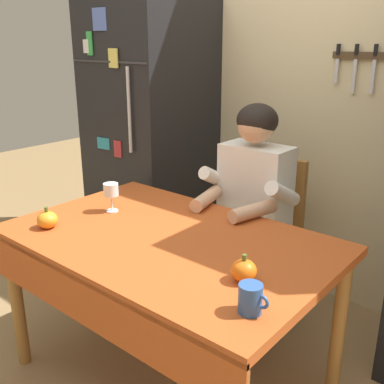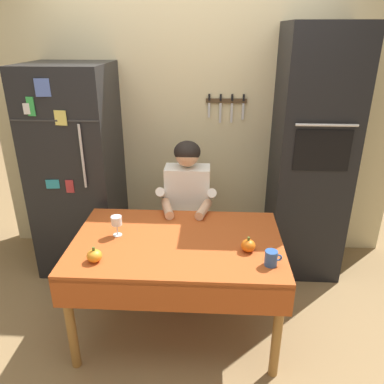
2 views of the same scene
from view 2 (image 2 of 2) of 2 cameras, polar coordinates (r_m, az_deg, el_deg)
name	(u,v)px [view 2 (image 2 of 2)]	position (r m, az deg, el deg)	size (l,w,h in m)	color
ground_plane	(178,336)	(2.92, -2.20, -20.90)	(10.00, 10.00, 0.00)	#93754C
back_wall_assembly	(194,117)	(3.52, 0.33, 11.20)	(3.70, 0.13, 2.60)	beige
refrigerator	(78,171)	(3.45, -16.86, 3.05)	(0.68, 0.71, 1.80)	black
wall_oven	(310,157)	(3.34, 17.45, 5.05)	(0.60, 0.64, 2.10)	black
dining_table	(177,253)	(2.57, -2.27, -9.13)	(1.40, 0.90, 0.74)	#9E6B33
chair_behind_person	(189,218)	(3.33, -0.52, -3.97)	(0.40, 0.40, 0.93)	#9E6B33
seated_person	(187,204)	(3.06, -0.76, -1.81)	(0.47, 0.55, 1.25)	#38384C
coffee_mug	(271,258)	(2.32, 11.89, -9.75)	(0.10, 0.08, 0.10)	#2D569E
wine_glass	(116,222)	(2.60, -11.34, -4.41)	(0.07, 0.07, 0.14)	white
pumpkin_large	(94,256)	(2.39, -14.53, -9.31)	(0.09, 0.09, 0.10)	orange
pumpkin_medium	(248,246)	(2.44, 8.49, -8.01)	(0.09, 0.09, 0.10)	orange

